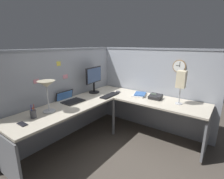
{
  "coord_description": "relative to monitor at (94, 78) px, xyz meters",
  "views": [
    {
      "loc": [
        -2.17,
        -1.51,
        1.66
      ],
      "look_at": [
        0.06,
        0.12,
        0.9
      ],
      "focal_mm": 27.06,
      "sensor_mm": 36.0,
      "label": 1
    }
  ],
  "objects": [
    {
      "name": "ground_plane",
      "position": [
        -0.18,
        -0.64,
        -1.02
      ],
      "size": [
        6.8,
        6.8,
        0.0
      ],
      "primitive_type": "plane",
      "color": "#4C443D"
    },
    {
      "name": "cubicle_wall_back",
      "position": [
        -0.55,
        0.23,
        -0.23
      ],
      "size": [
        2.57,
        0.12,
        1.58
      ],
      "color": "#999EA8",
      "rests_on": "ground"
    },
    {
      "name": "cubicle_wall_right",
      "position": [
        0.69,
        -0.9,
        -0.23
      ],
      "size": [
        0.12,
        2.37,
        1.58
      ],
      "color": "#999EA8",
      "rests_on": "ground"
    },
    {
      "name": "desk",
      "position": [
        -0.33,
        -0.69,
        -0.39
      ],
      "size": [
        2.35,
        2.15,
        0.73
      ],
      "color": "beige",
      "rests_on": "ground"
    },
    {
      "name": "monitor",
      "position": [
        0.0,
        0.0,
        0.0
      ],
      "size": [
        0.46,
        0.2,
        0.5
      ],
      "color": "black",
      "rests_on": "desk"
    },
    {
      "name": "laptop",
      "position": [
        -0.61,
        0.01,
        -0.27
      ],
      "size": [
        0.35,
        0.39,
        0.22
      ],
      "color": "#232326",
      "rests_on": "desk"
    },
    {
      "name": "keyboard",
      "position": [
        0.0,
        -0.38,
        -0.28
      ],
      "size": [
        0.43,
        0.16,
        0.02
      ],
      "primitive_type": "cube",
      "rotation": [
        0.0,
        0.0,
        0.04
      ],
      "color": "black",
      "rests_on": "desk"
    },
    {
      "name": "computer_mouse",
      "position": [
        0.28,
        -0.37,
        -0.28
      ],
      "size": [
        0.06,
        0.1,
        0.03
      ],
      "primitive_type": "ellipsoid",
      "color": "#38383D",
      "rests_on": "desk"
    },
    {
      "name": "desk_lamp_dome",
      "position": [
        -1.09,
        -0.13,
        0.07
      ],
      "size": [
        0.24,
        0.24,
        0.44
      ],
      "color": "#B7BABF",
      "rests_on": "desk"
    },
    {
      "name": "pen_cup",
      "position": [
        -1.33,
        -0.14,
        -0.24
      ],
      "size": [
        0.08,
        0.08,
        0.18
      ],
      "color": "#4C4C51",
      "rests_on": "desk"
    },
    {
      "name": "cell_phone",
      "position": [
        -1.51,
        -0.21,
        -0.29
      ],
      "size": [
        0.07,
        0.14,
        0.01
      ],
      "primitive_type": "cube",
      "rotation": [
        0.0,
        0.0,
        -0.0
      ],
      "color": "black",
      "rests_on": "desk"
    },
    {
      "name": "office_phone",
      "position": [
        0.33,
        -1.12,
        -0.26
      ],
      "size": [
        0.19,
        0.21,
        0.11
      ],
      "color": "#232326",
      "rests_on": "desk"
    },
    {
      "name": "book_stack",
      "position": [
        0.34,
        -0.81,
        -0.27
      ],
      "size": [
        0.32,
        0.27,
        0.04
      ],
      "color": "silver",
      "rests_on": "desk"
    },
    {
      "name": "desk_lamp_paper",
      "position": [
        0.31,
        -1.52,
        0.09
      ],
      "size": [
        0.13,
        0.13,
        0.53
      ],
      "color": "#B7BABF",
      "rests_on": "desk"
    },
    {
      "name": "wall_clock",
      "position": [
        0.63,
        -1.38,
        0.26
      ],
      "size": [
        0.04,
        0.22,
        0.22
      ],
      "color": "olive"
    },
    {
      "name": "pinned_note_leftmost",
      "position": [
        -0.64,
        0.18,
        0.32
      ],
      "size": [
        0.08,
        0.0,
        0.07
      ],
      "primitive_type": "cube",
      "color": "#EAD84C"
    },
    {
      "name": "pinned_note_middle",
      "position": [
        -0.53,
        0.18,
        0.09
      ],
      "size": [
        0.1,
        0.0,
        0.07
      ],
      "primitive_type": "cube",
      "color": "pink"
    },
    {
      "name": "pinned_note_rightmost",
      "position": [
        -1.06,
        0.18,
        0.1
      ],
      "size": [
        0.09,
        0.0,
        0.06
      ],
      "primitive_type": "cube",
      "color": "pink"
    }
  ]
}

